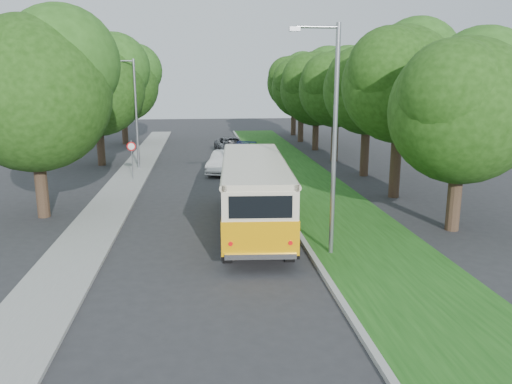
{
  "coord_description": "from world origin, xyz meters",
  "views": [
    {
      "loc": [
        -0.23,
        -19.06,
        6.24
      ],
      "look_at": [
        2.04,
        1.5,
        1.5
      ],
      "focal_mm": 35.0,
      "sensor_mm": 36.0,
      "label": 1
    }
  ],
  "objects": [
    {
      "name": "treeline",
      "position": [
        3.15,
        17.99,
        5.93
      ],
      "size": [
        24.27,
        41.91,
        9.46
      ],
      "color": "#332319",
      "rests_on": "ground"
    },
    {
      "name": "grass_verge",
      "position": [
        5.95,
        5.0,
        0.07
      ],
      "size": [
        4.5,
        70.0,
        0.13
      ],
      "primitive_type": "cube",
      "color": "#1B4913",
      "rests_on": "ground"
    },
    {
      "name": "car_blue",
      "position": [
        2.77,
        18.73,
        0.65
      ],
      "size": [
        3.12,
        4.84,
        1.31
      ],
      "primitive_type": "imported",
      "rotation": [
        0.0,
        0.0,
        -0.31
      ],
      "color": "navy",
      "rests_on": "ground"
    },
    {
      "name": "ground",
      "position": [
        0.0,
        0.0,
        0.0
      ],
      "size": [
        120.0,
        120.0,
        0.0
      ],
      "primitive_type": "plane",
      "color": "#2B2B2D",
      "rests_on": "ground"
    },
    {
      "name": "warning_sign",
      "position": [
        -4.5,
        11.98,
        1.71
      ],
      "size": [
        0.56,
        0.1,
        2.5
      ],
      "color": "gray",
      "rests_on": "ground"
    },
    {
      "name": "curb",
      "position": [
        3.6,
        5.0,
        0.07
      ],
      "size": [
        0.2,
        70.0,
        0.15
      ],
      "primitive_type": "cube",
      "color": "gray",
      "rests_on": "ground"
    },
    {
      "name": "lamppost_far",
      "position": [
        -4.7,
        16.0,
        4.12
      ],
      "size": [
        1.71,
        0.16,
        7.5
      ],
      "color": "gray",
      "rests_on": "ground"
    },
    {
      "name": "car_white",
      "position": [
        1.29,
        13.99,
        0.73
      ],
      "size": [
        2.72,
        4.71,
        1.47
      ],
      "primitive_type": "imported",
      "rotation": [
        0.0,
        0.0,
        -0.28
      ],
      "color": "silver",
      "rests_on": "ground"
    },
    {
      "name": "vintage_bus",
      "position": [
        1.91,
        1.04,
        1.51
      ],
      "size": [
        3.28,
        10.35,
        3.03
      ],
      "primitive_type": null,
      "rotation": [
        0.0,
        0.0,
        -0.07
      ],
      "color": "#F1A107",
      "rests_on": "ground"
    },
    {
      "name": "lamppost_near",
      "position": [
        4.21,
        -2.5,
        4.37
      ],
      "size": [
        1.71,
        0.16,
        8.0
      ],
      "color": "gray",
      "rests_on": "ground"
    },
    {
      "name": "sidewalk",
      "position": [
        -4.8,
        5.0,
        0.06
      ],
      "size": [
        2.2,
        70.0,
        0.12
      ],
      "primitive_type": "cube",
      "color": "gray",
      "rests_on": "ground"
    },
    {
      "name": "car_grey",
      "position": [
        2.28,
        22.6,
        0.69
      ],
      "size": [
        2.87,
        5.22,
        1.39
      ],
      "primitive_type": "imported",
      "rotation": [
        0.0,
        0.0,
        0.12
      ],
      "color": "#4F5156",
      "rests_on": "ground"
    },
    {
      "name": "car_silver",
      "position": [
        2.55,
        7.66,
        0.62
      ],
      "size": [
        2.55,
        3.93,
        1.24
      ],
      "primitive_type": "imported",
      "rotation": [
        0.0,
        0.0,
        -0.32
      ],
      "color": "silver",
      "rests_on": "ground"
    }
  ]
}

